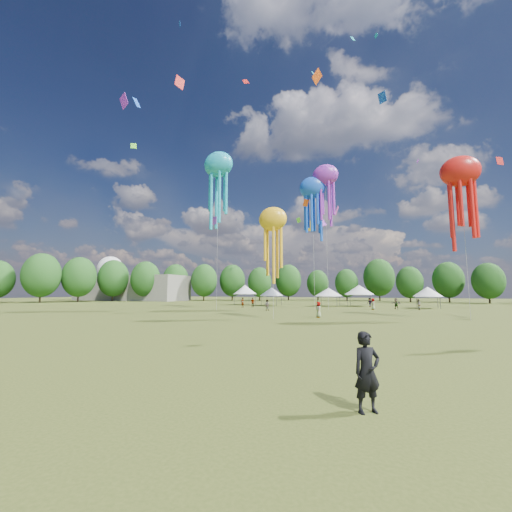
% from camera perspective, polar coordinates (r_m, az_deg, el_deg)
% --- Properties ---
extents(ground, '(300.00, 300.00, 0.00)m').
position_cam_1_polar(ground, '(13.61, -16.34, -18.55)').
color(ground, '#384416').
rests_on(ground, ground).
extents(observer_main, '(0.84, 0.80, 1.94)m').
position_cam_1_polar(observer_main, '(8.79, 19.22, -18.91)').
color(observer_main, black).
rests_on(observer_main, ground).
extents(spectator_near, '(0.84, 0.67, 1.66)m').
position_cam_1_polar(spectator_near, '(49.84, 1.98, -8.77)').
color(spectator_near, gray).
rests_on(spectator_near, ground).
extents(spectators_far, '(30.02, 29.41, 1.84)m').
position_cam_1_polar(spectators_far, '(56.08, 16.78, -8.18)').
color(spectators_far, gray).
rests_on(spectators_far, ground).
extents(festival_tents, '(40.72, 9.52, 4.38)m').
position_cam_1_polar(festival_tents, '(66.37, 11.59, -6.11)').
color(festival_tents, '#47474C').
rests_on(festival_tents, ground).
extents(show_kites, '(37.29, 22.69, 26.01)m').
position_cam_1_polar(show_kites, '(50.26, 7.07, 11.43)').
color(show_kites, blue).
rests_on(show_kites, ground).
extents(small_kites, '(74.84, 62.94, 45.13)m').
position_cam_1_polar(small_kites, '(59.89, 13.87, 20.33)').
color(small_kites, blue).
rests_on(small_kites, ground).
extents(treeline, '(201.57, 95.24, 13.43)m').
position_cam_1_polar(treeline, '(73.99, 13.36, -3.39)').
color(treeline, '#38281C').
rests_on(treeline, ground).
extents(hangar, '(40.00, 12.00, 8.00)m').
position_cam_1_polar(hangar, '(115.05, -21.53, -5.39)').
color(hangar, gray).
rests_on(hangar, ground).
extents(radome, '(9.00, 9.00, 16.00)m').
position_cam_1_polar(radome, '(130.90, -24.61, -2.69)').
color(radome, white).
rests_on(radome, ground).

